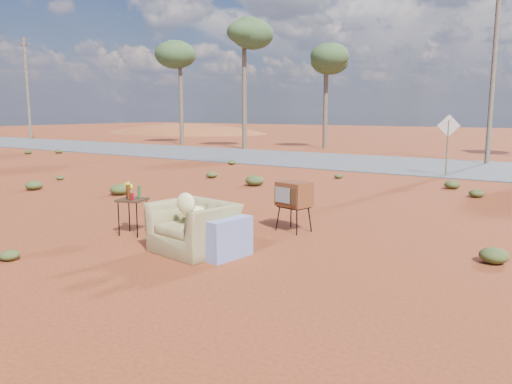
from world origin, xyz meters
The scene contains 14 objects.
ground centered at (0.00, 0.00, 0.00)m, with size 140.00×140.00×0.00m, color maroon.
highway centered at (0.00, 15.00, 0.02)m, with size 140.00×7.00×0.04m, color #565659.
dirt_mound centered at (-30.00, 34.00, 0.00)m, with size 26.00×18.00×2.00m, color #974E24.
armchair centered at (0.34, -0.22, 0.51)m, with size 1.60×1.00×1.10m.
tv_unit centered at (0.92, 1.92, 0.72)m, with size 0.69×0.60×0.96m.
side_table centered at (-1.53, 0.05, 0.71)m, with size 0.59×0.59×0.97m.
rusty_bar centered at (-0.01, -0.37, 0.02)m, with size 0.04×0.04×1.68m, color #502115.
road_sign centered at (1.50, 12.00, 1.50)m, with size 0.78×0.06×2.19m.
eucalyptus_far_left centered at (-18.00, 20.00, 5.94)m, with size 3.20×3.20×7.10m.
eucalyptus_left centered at (-12.00, 19.00, 6.92)m, with size 3.20×3.20×8.10m.
eucalyptus_near_left centered at (-8.00, 22.00, 5.45)m, with size 3.20×3.20×6.60m.
utility_pole_west centered at (-32.00, 17.50, 4.15)m, with size 1.40×0.20×8.00m.
utility_pole_center centered at (2.00, 17.50, 4.15)m, with size 1.40×0.20×8.00m.
scrub_patch centered at (-0.82, 4.41, 0.14)m, with size 17.49×8.07×0.33m.
Camera 1 is at (5.50, -6.39, 2.31)m, focal length 35.00 mm.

